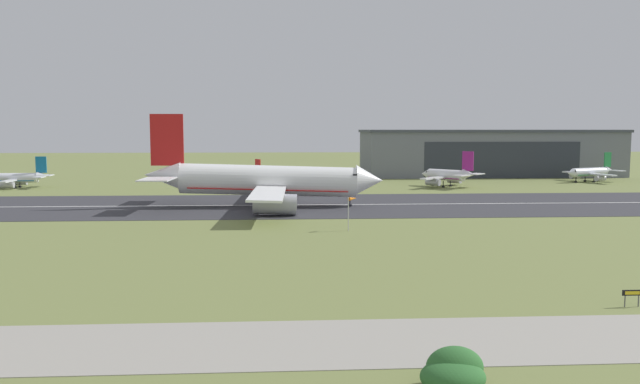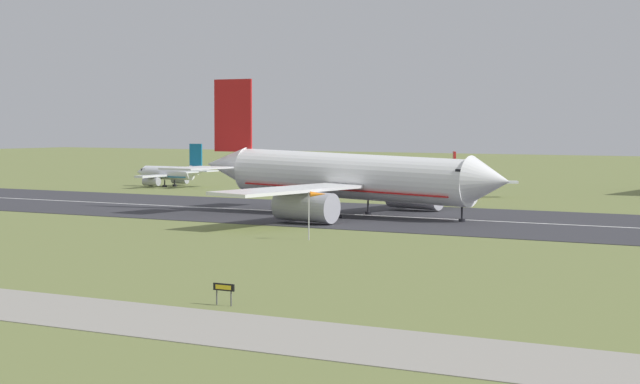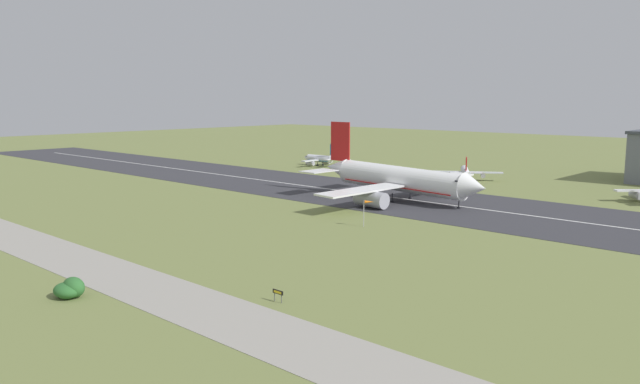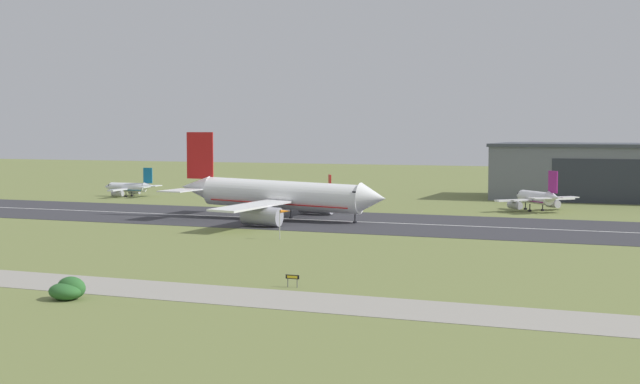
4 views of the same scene
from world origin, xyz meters
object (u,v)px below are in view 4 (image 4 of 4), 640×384
object	(u,v)px
airplane_parked_centre	(129,188)
windsock_pole	(285,213)
airplane_landing	(281,196)
runway_sign	(292,278)
airplane_parked_far_east	(537,198)
shrub_clump	(68,290)
airplane_parked_west	(325,192)

from	to	relation	value
airplane_parked_centre	windsock_pole	distance (m)	111.82
airplane_landing	windsock_pole	world-z (taller)	airplane_landing
airplane_landing	windsock_pole	size ratio (longest dim) A/B	10.72
windsock_pole	runway_sign	world-z (taller)	windsock_pole
airplane_parked_far_east	windsock_pole	xyz separation A→B (m)	(-34.15, -71.60, 1.51)
windsock_pole	runway_sign	bearing A→B (deg)	-65.13
runway_sign	shrub_clump	bearing A→B (deg)	-141.19
airplane_parked_centre	windsock_pole	size ratio (longest dim) A/B	3.39
airplane_parked_centre	airplane_parked_far_east	distance (m)	116.73
airplane_parked_centre	airplane_parked_west	bearing A→B (deg)	-0.83
airplane_parked_far_east	shrub_clump	distance (m)	136.71
airplane_landing	airplane_parked_centre	bearing A→B (deg)	146.58
runway_sign	airplane_parked_far_east	bearing A→B (deg)	83.18
airplane_parked_west	shrub_clump	size ratio (longest dim) A/B	5.01
airplane_parked_west	airplane_parked_far_east	distance (m)	55.41
shrub_clump	airplane_parked_far_east	bearing A→B (deg)	75.32
shrub_clump	windsock_pole	distance (m)	60.74
runway_sign	airplane_parked_west	bearing A→B (deg)	109.32
airplane_parked_centre	airplane_parked_far_east	world-z (taller)	airplane_parked_far_east
shrub_clump	airplane_parked_centre	bearing A→B (deg)	121.08
airplane_parked_centre	shrub_clump	bearing A→B (deg)	-58.92
windsock_pole	shrub_clump	bearing A→B (deg)	-90.46
airplane_landing	airplane_parked_west	size ratio (longest dim) A/B	2.78
airplane_landing	windsock_pole	bearing A→B (deg)	-64.91
airplane_parked_west	windsock_pole	xyz separation A→B (m)	(21.18, -74.55, 1.81)
airplane_parked_centre	runway_sign	xyz separation A→B (m)	(102.86, -119.32, -1.46)
airplane_parked_west	shrub_clump	distance (m)	136.77
airplane_landing	shrub_clump	world-z (taller)	airplane_landing
airplane_parked_west	airplane_parked_centre	bearing A→B (deg)	179.17
airplane_parked_centre	airplane_parked_far_east	xyz separation A→B (m)	(116.67, -3.84, 0.53)
airplane_parked_west	airplane_parked_far_east	world-z (taller)	airplane_parked_far_east
airplane_landing	runway_sign	bearing A→B (deg)	-65.04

